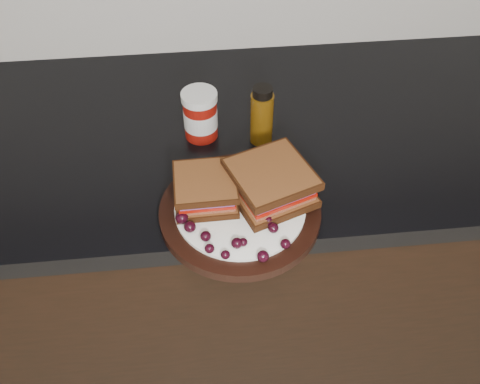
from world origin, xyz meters
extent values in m
cube|color=black|center=(0.00, 1.70, 0.43)|extent=(3.96, 0.58, 0.86)
cube|color=black|center=(0.00, 1.70, 0.88)|extent=(3.98, 0.60, 0.04)
cylinder|color=black|center=(0.16, 1.47, 0.91)|extent=(0.28, 0.28, 0.02)
ellipsoid|color=black|center=(0.07, 1.42, 0.93)|extent=(0.02, 0.02, 0.02)
ellipsoid|color=black|center=(0.10, 1.40, 0.93)|extent=(0.02, 0.02, 0.02)
ellipsoid|color=black|center=(0.10, 1.38, 0.93)|extent=(0.02, 0.02, 0.02)
ellipsoid|color=black|center=(0.13, 1.36, 0.93)|extent=(0.02, 0.02, 0.01)
ellipsoid|color=black|center=(0.15, 1.38, 0.93)|extent=(0.02, 0.02, 0.02)
ellipsoid|color=black|center=(0.16, 1.38, 0.93)|extent=(0.01, 0.01, 0.01)
ellipsoid|color=black|center=(0.19, 1.35, 0.93)|extent=(0.02, 0.02, 0.02)
ellipsoid|color=black|center=(0.23, 1.37, 0.93)|extent=(0.02, 0.02, 0.02)
ellipsoid|color=black|center=(0.21, 1.41, 0.93)|extent=(0.02, 0.02, 0.02)
ellipsoid|color=black|center=(0.20, 1.42, 0.93)|extent=(0.02, 0.02, 0.02)
ellipsoid|color=black|center=(0.25, 1.45, 0.93)|extent=(0.02, 0.02, 0.02)
ellipsoid|color=black|center=(0.23, 1.46, 0.93)|extent=(0.02, 0.02, 0.02)
ellipsoid|color=black|center=(0.24, 1.47, 0.93)|extent=(0.02, 0.02, 0.02)
ellipsoid|color=black|center=(0.23, 1.52, 0.93)|extent=(0.02, 0.02, 0.01)
ellipsoid|color=black|center=(0.13, 1.52, 0.93)|extent=(0.01, 0.01, 0.01)
ellipsoid|color=black|center=(0.11, 1.49, 0.93)|extent=(0.02, 0.02, 0.02)
ellipsoid|color=black|center=(0.08, 1.49, 0.93)|extent=(0.02, 0.02, 0.02)
ellipsoid|color=black|center=(0.09, 1.47, 0.93)|extent=(0.02, 0.02, 0.02)
ellipsoid|color=black|center=(0.06, 1.44, 0.93)|extent=(0.02, 0.02, 0.02)
ellipsoid|color=black|center=(0.12, 1.51, 0.93)|extent=(0.02, 0.02, 0.02)
ellipsoid|color=black|center=(0.10, 1.48, 0.93)|extent=(0.02, 0.02, 0.02)
ellipsoid|color=black|center=(0.09, 1.48, 0.93)|extent=(0.02, 0.02, 0.02)
cylinder|color=maroon|center=(0.11, 1.69, 0.95)|extent=(0.09, 0.09, 0.10)
cylinder|color=#513208|center=(0.22, 1.66, 0.96)|extent=(0.05, 0.05, 0.12)
camera|label=1|loc=(0.10, 0.86, 1.61)|focal=40.00mm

